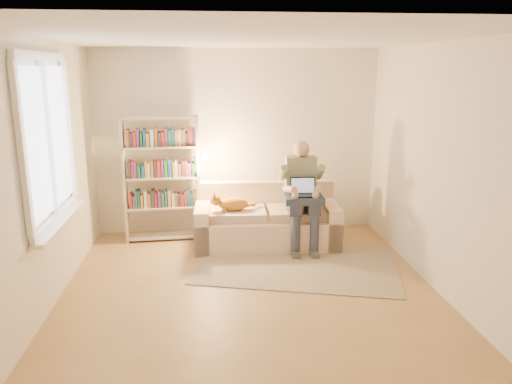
{
  "coord_description": "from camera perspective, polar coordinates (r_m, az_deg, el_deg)",
  "views": [
    {
      "loc": [
        -0.41,
        -4.82,
        2.33
      ],
      "look_at": [
        0.15,
        1.0,
        0.87
      ],
      "focal_mm": 35.0,
      "sensor_mm": 36.0,
      "label": 1
    }
  ],
  "objects": [
    {
      "name": "wall_back",
      "position": [
        7.16,
        -2.18,
        5.71
      ],
      "size": [
        4.0,
        0.02,
        2.6
      ],
      "primitive_type": "cube",
      "color": "silver",
      "rests_on": "floor"
    },
    {
      "name": "ceiling",
      "position": [
        4.85,
        -0.67,
        17.17
      ],
      "size": [
        4.0,
        4.5,
        0.02
      ],
      "primitive_type": "cube",
      "color": "white",
      "rests_on": "wall_back"
    },
    {
      "name": "wall_front",
      "position": [
        2.8,
        3.36,
        -7.62
      ],
      "size": [
        4.0,
        0.02,
        2.6
      ],
      "primitive_type": "cube",
      "color": "silver",
      "rests_on": "floor"
    },
    {
      "name": "laptop",
      "position": [
        6.41,
        5.41,
        0.14
      ],
      "size": [
        0.33,
        0.29,
        0.28
      ],
      "rotation": [
        0.0,
        0.0,
        -0.03
      ],
      "color": "black",
      "rests_on": "blanket"
    },
    {
      "name": "blanket",
      "position": [
        6.43,
        5.4,
        -0.76
      ],
      "size": [
        0.51,
        0.42,
        0.09
      ],
      "primitive_type": "cube",
      "rotation": [
        0.0,
        0.0,
        -0.03
      ],
      "color": "#263242",
      "rests_on": "person"
    },
    {
      "name": "window",
      "position": [
        5.34,
        -22.15,
        2.64
      ],
      "size": [
        0.12,
        1.52,
        1.69
      ],
      "color": "white",
      "rests_on": "wall_left"
    },
    {
      "name": "rug",
      "position": [
        6.08,
        4.72,
        -8.52
      ],
      "size": [
        2.65,
        1.96,
        0.01
      ],
      "primitive_type": "cube",
      "rotation": [
        0.0,
        0.0,
        -0.26
      ],
      "color": "gray",
      "rests_on": "floor"
    },
    {
      "name": "wall_left",
      "position": [
        5.18,
        -23.24,
        1.37
      ],
      "size": [
        0.02,
        4.5,
        2.6
      ],
      "primitive_type": "cube",
      "color": "silver",
      "rests_on": "floor"
    },
    {
      "name": "bookshelf",
      "position": [
        6.89,
        -10.71,
        2.21
      ],
      "size": [
        1.15,
        0.32,
        1.72
      ],
      "rotation": [
        0.0,
        0.0,
        0.06
      ],
      "color": "beige",
      "rests_on": "floor"
    },
    {
      "name": "person",
      "position": [
        6.54,
        5.26,
        0.32
      ],
      "size": [
        0.42,
        0.65,
        1.42
      ],
      "rotation": [
        0.0,
        0.0,
        -0.03
      ],
      "color": "gray",
      "rests_on": "sofa"
    },
    {
      "name": "cat",
      "position": [
        6.54,
        -2.71,
        -1.3
      ],
      "size": [
        0.6,
        0.22,
        0.22
      ],
      "rotation": [
        0.0,
        0.0,
        -0.03
      ],
      "color": "orange",
      "rests_on": "sofa"
    },
    {
      "name": "floor",
      "position": [
        5.37,
        -0.59,
        -11.71
      ],
      "size": [
        4.5,
        4.5,
        0.0
      ],
      "primitive_type": "plane",
      "color": "olive",
      "rests_on": "ground"
    },
    {
      "name": "wall_right",
      "position": [
        5.49,
        20.66,
        2.26
      ],
      "size": [
        0.02,
        4.5,
        2.6
      ],
      "primitive_type": "cube",
      "color": "silver",
      "rests_on": "floor"
    },
    {
      "name": "sofa",
      "position": [
        6.76,
        1.19,
        -3.54
      ],
      "size": [
        1.93,
        0.92,
        0.81
      ],
      "rotation": [
        0.0,
        0.0,
        -0.03
      ],
      "color": "beige",
      "rests_on": "floor"
    }
  ]
}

